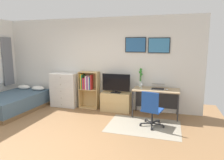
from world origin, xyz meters
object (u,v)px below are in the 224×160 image
at_px(bed, 14,102).
at_px(computer_mouse, 167,90).
at_px(tv_stand, 116,102).
at_px(bookshelf, 88,86).
at_px(laptop, 158,87).
at_px(desk, 156,93).
at_px(television, 116,83).
at_px(office_chair, 151,108).
at_px(wine_glass, 142,84).
at_px(bamboo_vase, 141,78).
at_px(dresser, 65,90).

relative_size(bed, computer_mouse, 19.77).
relative_size(bed, tv_stand, 2.40).
bearing_deg(bookshelf, laptop, -2.16).
bearing_deg(desk, television, 179.64).
relative_size(television, office_chair, 0.95).
distance_m(tv_stand, wine_glass, 0.98).
height_order(bookshelf, office_chair, bookshelf).
height_order(tv_stand, wine_glass, wine_glass).
bearing_deg(desk, wine_glass, -162.75).
height_order(television, office_chair, television).
bearing_deg(laptop, bamboo_vase, 165.56).
xyz_separation_m(dresser, wine_glass, (2.42, -0.13, 0.35)).
xyz_separation_m(television, bamboo_vase, (0.68, 0.14, 0.17)).
relative_size(dresser, bamboo_vase, 2.02).
height_order(bookshelf, television, bookshelf).
bearing_deg(office_chair, desk, 101.09).
bearing_deg(dresser, wine_glass, -3.14).
height_order(television, desk, television).
bearing_deg(computer_mouse, tv_stand, 173.81).
bearing_deg(tv_stand, wine_glass, -11.08).
xyz_separation_m(bookshelf, tv_stand, (0.90, -0.05, -0.39)).
distance_m(office_chair, bamboo_vase, 1.24).
bearing_deg(television, office_chair, -39.18).
bearing_deg(television, bamboo_vase, 11.28).
height_order(tv_stand, television, television).
relative_size(dresser, wine_glass, 5.87).
xyz_separation_m(tv_stand, laptop, (1.18, -0.03, 0.53)).
bearing_deg(bookshelf, tv_stand, -2.97).
bearing_deg(tv_stand, bookshelf, 177.03).
height_order(office_chair, computer_mouse, office_chair).
height_order(dresser, television, television).
xyz_separation_m(bed, television, (2.89, 0.78, 0.58)).
height_order(bamboo_vase, wine_glass, bamboo_vase).
height_order(bookshelf, computer_mouse, bookshelf).
height_order(computer_mouse, bamboo_vase, bamboo_vase).
relative_size(desk, office_chair, 1.41).
xyz_separation_m(office_chair, computer_mouse, (0.32, 0.77, 0.30)).
relative_size(desk, wine_glass, 6.72).
height_order(dresser, office_chair, dresser).
distance_m(tv_stand, office_chair, 1.45).
height_order(bed, computer_mouse, computer_mouse).
xyz_separation_m(bed, desk, (4.03, 0.78, 0.36)).
height_order(bed, bookshelf, bookshelf).
bearing_deg(bed, desk, 12.75).
xyz_separation_m(laptop, wine_glass, (-0.42, -0.12, 0.07)).
height_order(bookshelf, laptop, bookshelf).
bearing_deg(television, tv_stand, 90.00).
distance_m(bed, bookshelf, 2.21).
distance_m(tv_stand, computer_mouse, 1.50).
bearing_deg(bookshelf, office_chair, -25.82).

